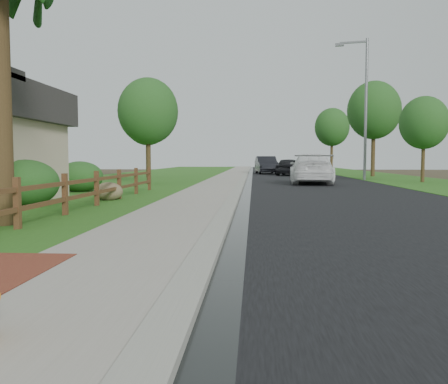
# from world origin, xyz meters

# --- Properties ---
(ground) EXTENTS (120.00, 120.00, 0.00)m
(ground) POSITION_xyz_m (0.00, 0.00, 0.00)
(ground) COLOR #3E3221
(road) EXTENTS (8.00, 90.00, 0.02)m
(road) POSITION_xyz_m (4.60, 35.00, 0.01)
(road) COLOR black
(road) RESTS_ON ground
(curb) EXTENTS (0.40, 90.00, 0.12)m
(curb) POSITION_xyz_m (0.40, 35.00, 0.06)
(curb) COLOR gray
(curb) RESTS_ON ground
(wet_gutter) EXTENTS (0.50, 90.00, 0.00)m
(wet_gutter) POSITION_xyz_m (0.75, 35.00, 0.02)
(wet_gutter) COLOR black
(wet_gutter) RESTS_ON road
(sidewalk) EXTENTS (2.20, 90.00, 0.10)m
(sidewalk) POSITION_xyz_m (-0.90, 35.00, 0.05)
(sidewalk) COLOR gray
(sidewalk) RESTS_ON ground
(grass_strip) EXTENTS (1.60, 90.00, 0.06)m
(grass_strip) POSITION_xyz_m (-2.80, 35.00, 0.03)
(grass_strip) COLOR #265317
(grass_strip) RESTS_ON ground
(lawn_near) EXTENTS (9.00, 90.00, 0.04)m
(lawn_near) POSITION_xyz_m (-8.00, 35.00, 0.02)
(lawn_near) COLOR #265317
(lawn_near) RESTS_ON ground
(verge_far) EXTENTS (6.00, 90.00, 0.04)m
(verge_far) POSITION_xyz_m (11.50, 35.00, 0.02)
(verge_far) COLOR #265317
(verge_far) RESTS_ON ground
(ranch_fence) EXTENTS (0.12, 16.92, 1.10)m
(ranch_fence) POSITION_xyz_m (-3.60, 6.40, 0.62)
(ranch_fence) COLOR #4A2A18
(ranch_fence) RESTS_ON ground
(white_suv) EXTENTS (2.80, 6.08, 1.72)m
(white_suv) POSITION_xyz_m (4.47, 21.70, 0.88)
(white_suv) COLOR white
(white_suv) RESTS_ON road
(dark_car_mid) EXTENTS (2.85, 4.75, 1.51)m
(dark_car_mid) POSITION_xyz_m (4.22, 35.78, 0.78)
(dark_car_mid) COLOR black
(dark_car_mid) RESTS_ON road
(dark_car_far) EXTENTS (2.29, 5.34, 1.71)m
(dark_car_far) POSITION_xyz_m (2.33, 40.19, 0.87)
(dark_car_far) COLOR black
(dark_car_far) RESTS_ON road
(streetlight) EXTENTS (2.19, 0.64, 9.56)m
(streetlight) POSITION_xyz_m (8.52, 26.68, 5.41)
(streetlight) COLOR slate
(streetlight) RESTS_ON ground
(boulder) EXTENTS (1.06, 0.85, 0.66)m
(boulder) POSITION_xyz_m (-3.90, 9.74, 0.33)
(boulder) COLOR brown
(boulder) RESTS_ON ground
(shrub_c) EXTENTS (2.12, 2.12, 1.44)m
(shrub_c) POSITION_xyz_m (-5.85, 7.72, 0.72)
(shrub_c) COLOR #244E1C
(shrub_c) RESTS_ON ground
(shrub_d) EXTENTS (2.32, 2.32, 1.36)m
(shrub_d) POSITION_xyz_m (-6.50, 14.00, 0.68)
(shrub_d) COLOR #244E1C
(shrub_d) RESTS_ON ground
(tree_near_left) EXTENTS (3.39, 3.39, 6.01)m
(tree_near_left) POSITION_xyz_m (-4.84, 20.23, 4.13)
(tree_near_left) COLOR #3E2E19
(tree_near_left) RESTS_ON ground
(tree_near_right) EXTENTS (2.93, 2.93, 5.28)m
(tree_near_right) POSITION_xyz_m (11.48, 23.47, 3.66)
(tree_near_right) COLOR #3E2E19
(tree_near_right) RESTS_ON ground
(tree_mid_left) EXTENTS (3.62, 3.62, 6.47)m
(tree_mid_left) POSITION_xyz_m (-7.00, 29.56, 4.46)
(tree_mid_left) COLOR #3E2E19
(tree_mid_left) RESTS_ON ground
(tree_mid_right) EXTENTS (4.29, 4.29, 7.77)m
(tree_mid_right) POSITION_xyz_m (10.85, 33.16, 5.40)
(tree_mid_right) COLOR #3E2E19
(tree_mid_right) RESTS_ON ground
(tree_far_right) EXTENTS (3.91, 3.91, 7.21)m
(tree_far_right) POSITION_xyz_m (9.94, 48.24, 5.04)
(tree_far_right) COLOR #3E2E19
(tree_far_right) RESTS_ON ground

